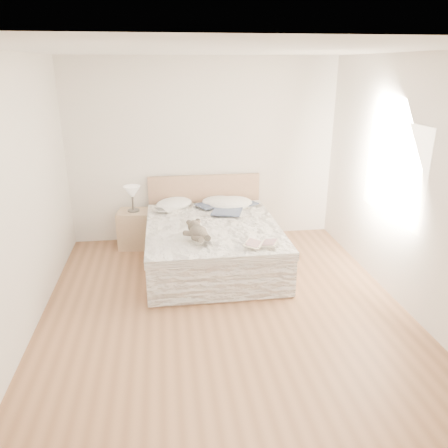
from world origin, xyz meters
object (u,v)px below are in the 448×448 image
Objects in this scene: bed at (212,243)px; photo_book at (165,210)px; teddy_bear at (198,238)px; childrens_book at (261,244)px; nightstand at (135,229)px; table_lamp at (132,193)px.

bed reaches higher than photo_book.
childrens_book is at bearing -37.00° from teddy_bear.
nightstand is (-1.07, 0.75, -0.03)m from bed.
photo_book is (0.45, -0.22, -0.20)m from table_lamp.
table_lamp is at bearing 132.13° from photo_book.
teddy_bear is (0.83, -1.40, -0.18)m from table_lamp.
bed is 3.83× the size of nightstand.
table_lamp reaches higher than nightstand.
photo_book is 1.78m from childrens_book.
bed reaches higher than childrens_book.
table_lamp is 2.25m from childrens_book.
childrens_book is at bearing -46.67° from nightstand.
childrens_book is at bearing -46.69° from table_lamp.
nightstand is 2.28m from childrens_book.
table_lamp is 1.02× the size of teddy_bear.
teddy_bear reaches higher than childrens_book.
table_lamp is (0.01, -0.01, 0.55)m from nightstand.
bed is 0.87m from photo_book.
bed reaches higher than teddy_bear.
nightstand is at bearing 136.83° from table_lamp.
table_lamp is at bearing -43.17° from nightstand.
bed is at bearing 145.04° from childrens_book.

